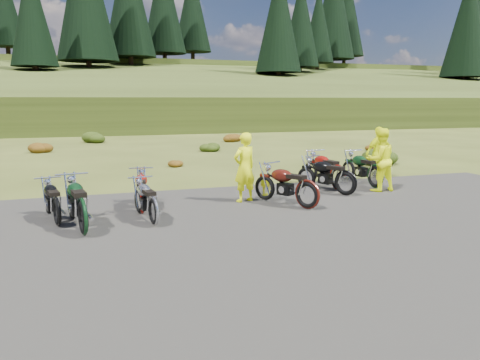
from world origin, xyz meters
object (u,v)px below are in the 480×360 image
object	(u,v)px
motorcycle_7	(375,189)
person_middle	(244,168)
motorcycle_0	(58,227)
motorcycle_3	(154,227)

from	to	relation	value
motorcycle_7	person_middle	bearing A→B (deg)	93.11
motorcycle_0	motorcycle_3	xyz separation A→B (m)	(2.03, -0.61, 0.00)
motorcycle_0	person_middle	world-z (taller)	person_middle
motorcycle_7	person_middle	world-z (taller)	person_middle
motorcycle_3	motorcycle_7	distance (m)	7.62
motorcycle_3	motorcycle_0	bearing A→B (deg)	64.63
motorcycle_0	motorcycle_7	size ratio (longest dim) A/B	0.87
motorcycle_0	motorcycle_3	size ratio (longest dim) A/B	1.00
motorcycle_3	person_middle	size ratio (longest dim) A/B	0.98
motorcycle_3	person_middle	distance (m)	3.35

